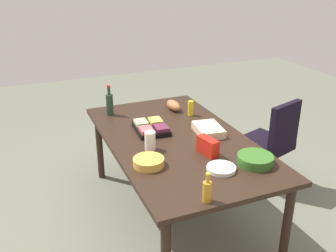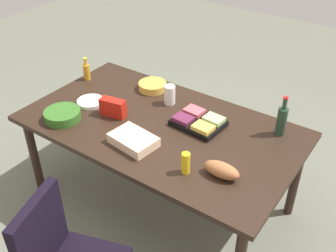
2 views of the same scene
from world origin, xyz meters
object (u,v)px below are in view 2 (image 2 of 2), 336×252
(bread_loaf, at_px, (222,170))
(salad_bowl, at_px, (63,115))
(fruit_platter, at_px, (198,122))
(conference_table, at_px, (160,132))
(chip_bag_red, at_px, (113,108))
(mustard_bottle, at_px, (186,163))
(chip_bowl, at_px, (152,86))
(wine_bottle, at_px, (282,120))
(sheet_cake, at_px, (133,140))
(mayo_jar, at_px, (170,95))
(dressing_bottle, at_px, (87,71))
(paper_plate_stack, at_px, (91,102))

(bread_loaf, bearing_deg, salad_bowl, 4.99)
(fruit_platter, bearing_deg, conference_table, 32.29)
(chip_bag_red, bearing_deg, mustard_bottle, 163.42)
(bread_loaf, height_order, chip_bowl, bread_loaf)
(conference_table, bearing_deg, bread_loaf, 159.09)
(fruit_platter, xyz_separation_m, chip_bowl, (0.61, -0.25, -0.00))
(fruit_platter, distance_m, wine_bottle, 0.60)
(sheet_cake, bearing_deg, chip_bowl, -63.06)
(sheet_cake, xyz_separation_m, wine_bottle, (-0.79, -0.70, 0.08))
(fruit_platter, xyz_separation_m, mayo_jar, (0.36, -0.14, 0.05))
(conference_table, xyz_separation_m, sheet_cake, (0.01, 0.31, 0.11))
(conference_table, relative_size, bread_loaf, 8.67)
(mayo_jar, bearing_deg, bread_loaf, 144.81)
(salad_bowl, bearing_deg, chip_bowl, -110.52)
(fruit_platter, relative_size, chip_bag_red, 1.90)
(mustard_bottle, bearing_deg, dressing_bottle, -21.73)
(wine_bottle, bearing_deg, salad_bowl, 27.91)
(sheet_cake, distance_m, paper_plate_stack, 0.67)
(salad_bowl, xyz_separation_m, sheet_cake, (-0.65, -0.06, -0.00))
(dressing_bottle, height_order, paper_plate_stack, dressing_bottle)
(conference_table, bearing_deg, fruit_platter, -147.71)
(bread_loaf, height_order, sheet_cake, bread_loaf)
(conference_table, height_order, bread_loaf, bread_loaf)
(mustard_bottle, bearing_deg, bread_loaf, -154.65)
(mustard_bottle, distance_m, mayo_jar, 0.86)
(conference_table, bearing_deg, dressing_bottle, -12.50)
(mayo_jar, bearing_deg, chip_bag_red, 57.19)
(fruit_platter, distance_m, chip_bag_red, 0.67)
(fruit_platter, xyz_separation_m, mustard_bottle, (-0.21, 0.50, 0.04))
(chip_bowl, xyz_separation_m, paper_plate_stack, (0.27, 0.48, -0.02))
(conference_table, distance_m, fruit_platter, 0.31)
(mustard_bottle, xyz_separation_m, wine_bottle, (-0.33, -0.75, 0.04))
(mayo_jar, xyz_separation_m, chip_bowl, (0.25, -0.11, -0.05))
(fruit_platter, height_order, bread_loaf, bread_loaf)
(mustard_bottle, distance_m, wine_bottle, 0.82)
(mustard_bottle, distance_m, dressing_bottle, 1.52)
(bread_loaf, relative_size, mayo_jar, 1.51)
(fruit_platter, bearing_deg, mayo_jar, -21.42)
(sheet_cake, relative_size, paper_plate_stack, 1.45)
(chip_bag_red, xyz_separation_m, paper_plate_stack, (0.27, -0.03, -0.06))
(mayo_jar, bearing_deg, mustard_bottle, 131.38)
(salad_bowl, height_order, wine_bottle, wine_bottle)
(bread_loaf, xyz_separation_m, chip_bowl, (1.03, -0.65, -0.02))
(fruit_platter, relative_size, paper_plate_stack, 1.72)
(paper_plate_stack, bearing_deg, bread_loaf, 172.34)
(fruit_platter, xyz_separation_m, chip_bag_red, (0.61, 0.26, 0.04))
(bread_loaf, distance_m, chip_bowl, 1.22)
(conference_table, xyz_separation_m, mustard_bottle, (-0.45, 0.35, 0.15))
(mustard_bottle, bearing_deg, paper_plate_stack, -14.01)
(salad_bowl, distance_m, dressing_bottle, 0.66)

